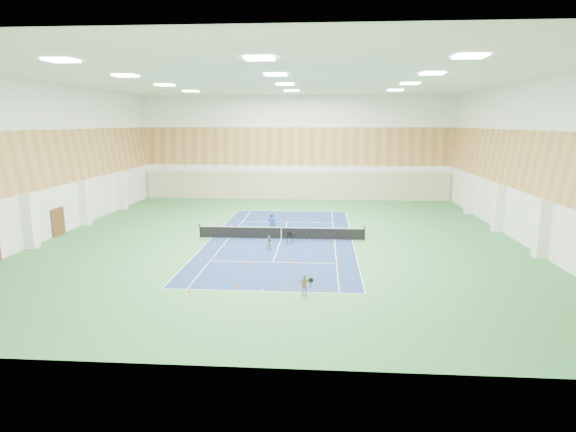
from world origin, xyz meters
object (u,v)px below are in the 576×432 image
(tennis_net, at_px, (281,232))
(child_court, at_px, (270,243))
(child_apron, at_px, (304,285))
(coach, at_px, (272,224))
(ball_cart, at_px, (290,238))

(tennis_net, height_order, child_court, tennis_net)
(tennis_net, relative_size, child_apron, 11.33)
(coach, bearing_deg, child_apron, 119.32)
(child_court, distance_m, child_apron, 9.38)
(coach, distance_m, child_apron, 13.59)
(ball_cart, bearing_deg, child_apron, -89.70)
(tennis_net, distance_m, child_court, 3.40)
(child_court, height_order, ball_cart, child_court)
(tennis_net, relative_size, child_court, 12.34)
(child_apron, height_order, ball_cart, child_apron)
(tennis_net, distance_m, coach, 1.30)
(child_court, xyz_separation_m, ball_cart, (1.29, 2.04, -0.10))
(child_court, distance_m, ball_cart, 2.42)
(tennis_net, height_order, coach, coach)
(child_court, relative_size, ball_cart, 1.23)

